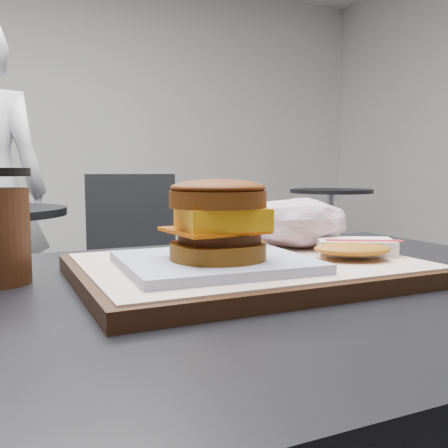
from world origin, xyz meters
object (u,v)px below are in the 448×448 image
at_px(hash_brown, 354,248).
at_px(crumpled_wrapper, 296,222).
at_px(serving_tray, 248,269).
at_px(breakfast_sandwich, 217,230).
at_px(customer_table, 265,438).
at_px(neighbor_chair, 105,257).

xyz_separation_m(hash_brown, crumpled_wrapper, (-0.02, 0.10, 0.02)).
distance_m(hash_brown, crumpled_wrapper, 0.10).
height_order(serving_tray, breakfast_sandwich, breakfast_sandwich).
height_order(breakfast_sandwich, crumpled_wrapper, breakfast_sandwich).
bearing_deg(customer_table, hash_brown, -5.72).
bearing_deg(hash_brown, breakfast_sandwich, 178.60).
distance_m(breakfast_sandwich, hash_brown, 0.18).
bearing_deg(hash_brown, neighbor_chair, 88.09).
relative_size(serving_tray, hash_brown, 2.81).
distance_m(customer_table, serving_tray, 0.20).
height_order(breakfast_sandwich, hash_brown, breakfast_sandwich).
xyz_separation_m(crumpled_wrapper, neighbor_chair, (0.08, 1.66, -0.31)).
bearing_deg(customer_table, neighbor_chair, 84.39).
height_order(customer_table, neighbor_chair, neighbor_chair).
relative_size(breakfast_sandwich, crumpled_wrapper, 1.35).
height_order(serving_tray, neighbor_chair, neighbor_chair).
bearing_deg(hash_brown, customer_table, 174.28).
relative_size(customer_table, breakfast_sandwich, 4.04).
bearing_deg(breakfast_sandwich, crumpled_wrapper, 30.57).
bearing_deg(neighbor_chair, serving_tray, -96.05).
bearing_deg(neighbor_chair, breakfast_sandwich, -97.61).
distance_m(customer_table, neighbor_chair, 1.75).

